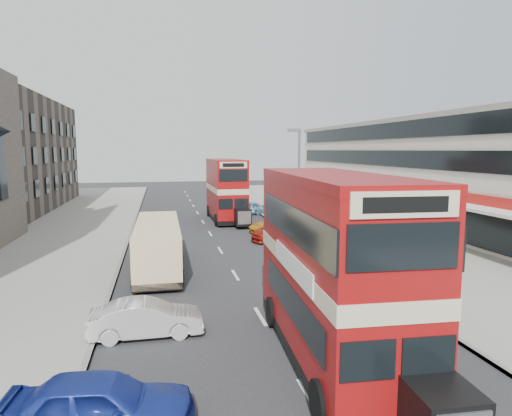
{
  "coord_description": "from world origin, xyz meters",
  "views": [
    {
      "loc": [
        -3.73,
        -14.57,
        6.54
      ],
      "look_at": [
        0.7,
        6.08,
        3.79
      ],
      "focal_mm": 31.41,
      "sensor_mm": 36.0,
      "label": 1
    }
  ],
  "objects": [
    {
      "name": "car_right_a",
      "position": [
        4.92,
        16.06,
        0.71
      ],
      "size": [
        5.04,
        2.45,
        1.41
      ],
      "primitive_type": "imported",
      "rotation": [
        0.0,
        0.0,
        -1.47
      ],
      "color": "#9C190F",
      "rests_on": "ground"
    },
    {
      "name": "kerb_left",
      "position": [
        -6.1,
        20.0,
        0.07
      ],
      "size": [
        0.2,
        90.0,
        0.16
      ],
      "primitive_type": "cube",
      "color": "gray",
      "rests_on": "ground"
    },
    {
      "name": "ground",
      "position": [
        0.0,
        0.0,
        0.0
      ],
      "size": [
        160.0,
        160.0,
        0.0
      ],
      "primitive_type": "plane",
      "color": "#28282B",
      "rests_on": "ground"
    },
    {
      "name": "commercial_row",
      "position": [
        19.95,
        22.0,
        4.7
      ],
      "size": [
        9.9,
        46.2,
        9.3
      ],
      "color": "beige",
      "rests_on": "ground"
    },
    {
      "name": "coach",
      "position": [
        -3.95,
        10.07,
        1.43
      ],
      "size": [
        2.43,
        9.16,
        2.42
      ],
      "rotation": [
        0.0,
        0.0,
        -0.01
      ],
      "color": "black",
      "rests_on": "ground"
    },
    {
      "name": "bus_main",
      "position": [
        1.42,
        -1.97,
        2.97
      ],
      "size": [
        3.3,
        10.36,
        5.63
      ],
      "rotation": [
        0.0,
        0.0,
        3.09
      ],
      "color": "black",
      "rests_on": "ground"
    },
    {
      "name": "car_right_c",
      "position": [
        4.89,
        29.72,
        0.66
      ],
      "size": [
        3.94,
        1.77,
        1.32
      ],
      "primitive_type": "imported",
      "rotation": [
        0.0,
        0.0,
        -1.63
      ],
      "color": "#5794AE",
      "rests_on": "ground"
    },
    {
      "name": "car_left_front",
      "position": [
        -4.34,
        1.02,
        0.65
      ],
      "size": [
        3.95,
        1.39,
        1.3
      ],
      "primitive_type": "imported",
      "rotation": [
        0.0,
        0.0,
        1.58
      ],
      "color": "silver",
      "rests_on": "ground"
    },
    {
      "name": "street_lamp",
      "position": [
        6.52,
        18.0,
        4.78
      ],
      "size": [
        1.0,
        0.2,
        8.12
      ],
      "color": "slate",
      "rests_on": "ground"
    },
    {
      "name": "bus_second",
      "position": [
        2.24,
        26.54,
        2.89
      ],
      "size": [
        2.79,
        9.96,
        5.48
      ],
      "rotation": [
        0.0,
        0.0,
        3.15
      ],
      "color": "black",
      "rests_on": "ground"
    },
    {
      "name": "cyclist",
      "position": [
        3.96,
        17.31,
        0.72
      ],
      "size": [
        0.84,
        1.81,
        2.13
      ],
      "rotation": [
        0.0,
        0.0,
        0.13
      ],
      "color": "gray",
      "rests_on": "ground"
    },
    {
      "name": "kerb_right",
      "position": [
        6.1,
        20.0,
        0.07
      ],
      "size": [
        0.2,
        90.0,
        0.16
      ],
      "primitive_type": "cube",
      "color": "gray",
      "rests_on": "ground"
    },
    {
      "name": "pavement_left",
      "position": [
        -12.0,
        20.0,
        0.07
      ],
      "size": [
        12.0,
        90.0,
        0.15
      ],
      "primitive_type": "cube",
      "color": "gray",
      "rests_on": "ground"
    },
    {
      "name": "pavement_right",
      "position": [
        12.0,
        20.0,
        0.07
      ],
      "size": [
        12.0,
        90.0,
        0.15
      ],
      "primitive_type": "cube",
      "color": "gray",
      "rests_on": "ground"
    },
    {
      "name": "car_left_near",
      "position": [
        -5.22,
        -4.43,
        0.74
      ],
      "size": [
        4.48,
        2.18,
        1.47
      ],
      "primitive_type": "imported",
      "rotation": [
        0.0,
        0.0,
        1.47
      ],
      "color": "navy",
      "rests_on": "ground"
    },
    {
      "name": "pedestrian_near",
      "position": [
        7.77,
        15.41,
        1.1
      ],
      "size": [
        0.84,
        0.82,
        1.9
      ],
      "primitive_type": "imported",
      "rotation": [
        0.0,
        0.0,
        3.87
      ],
      "color": "gray",
      "rests_on": "pavement_right"
    },
    {
      "name": "car_right_b",
      "position": [
        5.13,
        19.29,
        0.6
      ],
      "size": [
        4.4,
        2.21,
        1.2
      ],
      "primitive_type": "imported",
      "rotation": [
        0.0,
        0.0,
        -1.62
      ],
      "color": "orange",
      "rests_on": "ground"
    },
    {
      "name": "road_surface",
      "position": [
        0.0,
        20.0,
        0.01
      ],
      "size": [
        12.0,
        90.0,
        0.01
      ],
      "primitive_type": "cube",
      "color": "#28282B",
      "rests_on": "ground"
    }
  ]
}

